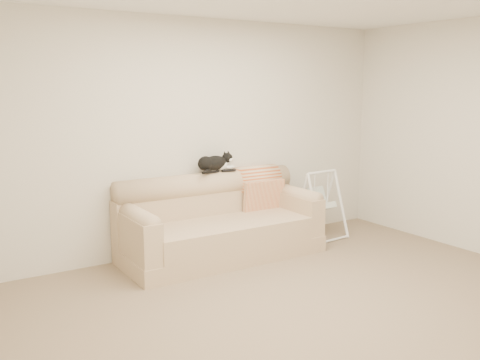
{
  "coord_description": "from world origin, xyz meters",
  "views": [
    {
      "loc": [
        -2.87,
        -3.34,
        1.87
      ],
      "look_at": [
        0.06,
        1.27,
        0.9
      ],
      "focal_mm": 40.0,
      "sensor_mm": 36.0,
      "label": 1
    }
  ],
  "objects_px": {
    "remote_a": "(212,172)",
    "tuxedo_cat": "(214,163)",
    "remote_b": "(229,170)",
    "sofa": "(219,225)",
    "baby_swing": "(320,204)"
  },
  "relations": [
    {
      "from": "remote_a",
      "to": "sofa",
      "type": "bearing_deg",
      "value": -101.56
    },
    {
      "from": "sofa",
      "to": "baby_swing",
      "type": "distance_m",
      "value": 1.45
    },
    {
      "from": "remote_a",
      "to": "tuxedo_cat",
      "type": "bearing_deg",
      "value": 14.65
    },
    {
      "from": "sofa",
      "to": "remote_b",
      "type": "bearing_deg",
      "value": 39.38
    },
    {
      "from": "sofa",
      "to": "baby_swing",
      "type": "height_order",
      "value": "sofa"
    },
    {
      "from": "tuxedo_cat",
      "to": "baby_swing",
      "type": "bearing_deg",
      "value": -10.69
    },
    {
      "from": "remote_b",
      "to": "baby_swing",
      "type": "distance_m",
      "value": 1.31
    },
    {
      "from": "sofa",
      "to": "tuxedo_cat",
      "type": "bearing_deg",
      "value": 69.49
    },
    {
      "from": "sofa",
      "to": "tuxedo_cat",
      "type": "relative_size",
      "value": 4.11
    },
    {
      "from": "remote_b",
      "to": "tuxedo_cat",
      "type": "relative_size",
      "value": 0.32
    },
    {
      "from": "remote_a",
      "to": "baby_swing",
      "type": "xyz_separation_m",
      "value": [
        1.4,
        -0.25,
        -0.49
      ]
    },
    {
      "from": "tuxedo_cat",
      "to": "remote_a",
      "type": "bearing_deg",
      "value": -165.35
    },
    {
      "from": "remote_a",
      "to": "remote_b",
      "type": "distance_m",
      "value": 0.22
    },
    {
      "from": "remote_a",
      "to": "remote_b",
      "type": "xyz_separation_m",
      "value": [
        0.22,
        -0.01,
        -0.0
      ]
    },
    {
      "from": "sofa",
      "to": "baby_swing",
      "type": "xyz_separation_m",
      "value": [
        1.45,
        -0.02,
        0.07
      ]
    }
  ]
}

